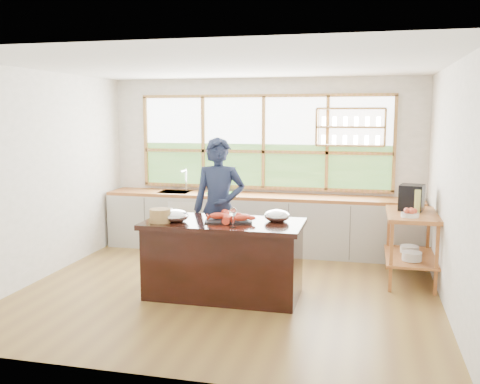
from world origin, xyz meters
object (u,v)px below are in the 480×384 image
(espresso_machine, at_px, (412,197))
(cook, at_px, (219,209))
(wicker_basket, at_px, (160,216))
(island, at_px, (224,258))

(espresso_machine, bearing_deg, cook, -152.60)
(espresso_machine, relative_size, wicker_basket, 1.36)
(cook, xyz_separation_m, wicker_basket, (-0.46, -0.89, 0.05))
(espresso_machine, distance_m, wicker_basket, 3.26)
(island, relative_size, wicker_basket, 7.53)
(espresso_machine, height_order, wicker_basket, espresso_machine)
(island, bearing_deg, wicker_basket, -162.90)
(cook, bearing_deg, wicker_basket, -128.10)
(cook, relative_size, espresso_machine, 5.53)
(island, distance_m, wicker_basket, 0.90)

